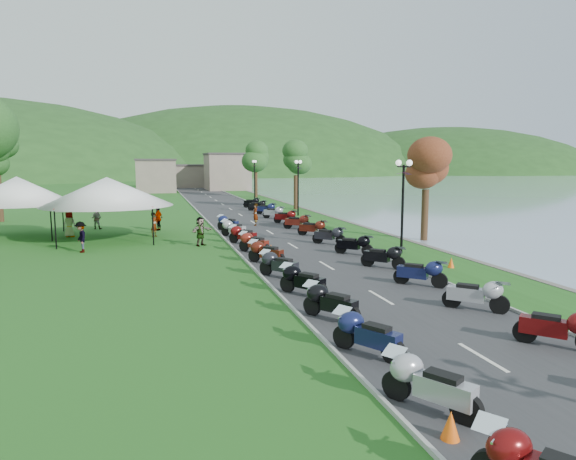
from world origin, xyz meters
TOP-DOWN VIEW (x-y plane):
  - road at (0.00, 40.00)m, footprint 7.00×120.00m
  - hills_backdrop at (0.00, 200.00)m, footprint 360.00×120.00m
  - far_building at (-2.00, 85.00)m, footprint 18.00×16.00m
  - moto_row_left at (-2.74, 12.56)m, footprint 2.60×36.25m
  - moto_row_right at (2.31, 23.64)m, footprint 2.60×48.59m
  - vendor_tent_main at (-10.64, 27.14)m, footprint 5.38×5.38m
  - vendor_tent_side at (-16.40, 30.02)m, footprint 4.62×4.62m
  - tree_lakeside at (8.67, 22.00)m, footprint 2.64×2.64m
  - pedestrian_a at (-7.86, 27.96)m, footprint 0.68×0.73m
  - pedestrian_b at (-11.93, 33.06)m, footprint 0.86×0.63m
  - pedestrian_c at (-11.81, 22.94)m, footprint 0.76×1.19m
  - traffic_cone_near at (-3.00, 0.76)m, footprint 0.36×0.36m

SIDE VIEW (x-z plane):
  - hills_backdrop at x=0.00m, z-range -38.00..38.00m
  - pedestrian_a at x=-7.86m, z-range -0.81..0.81m
  - pedestrian_b at x=-11.93m, z-range -0.80..0.80m
  - pedestrian_c at x=-11.81m, z-range -0.86..0.86m
  - road at x=0.00m, z-range 0.00..0.02m
  - traffic_cone_near at x=-3.00m, z-range 0.00..0.56m
  - moto_row_left at x=-2.74m, z-range 0.00..1.10m
  - moto_row_right at x=2.31m, z-range 0.00..1.10m
  - vendor_tent_main at x=-10.64m, z-range 0.00..4.00m
  - vendor_tent_side at x=-16.40m, z-range 0.00..4.00m
  - far_building at x=-2.00m, z-range 0.00..5.00m
  - tree_lakeside at x=8.67m, z-range 0.00..7.32m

